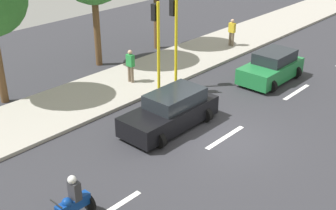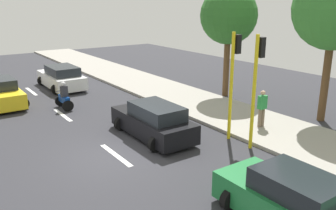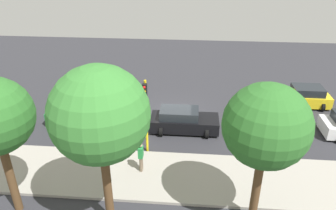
{
  "view_description": "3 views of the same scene",
  "coord_description": "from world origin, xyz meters",
  "px_view_note": "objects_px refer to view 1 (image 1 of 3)",
  "views": [
    {
      "loc": [
        -8.49,
        12.81,
        8.72
      ],
      "look_at": [
        2.08,
        1.1,
        1.16
      ],
      "focal_mm": 46.94,
      "sensor_mm": 36.0,
      "label": 1
    },
    {
      "loc": [
        -5.53,
        -11.45,
        5.72
      ],
      "look_at": [
        2.51,
        0.12,
        1.55
      ],
      "focal_mm": 38.24,
      "sensor_mm": 36.0,
      "label": 2
    },
    {
      "loc": [
        20.19,
        1.34,
        10.89
      ],
      "look_at": [
        1.93,
        -0.23,
        1.66
      ],
      "focal_mm": 34.13,
      "sensor_mm": 36.0,
      "label": 3
    }
  ],
  "objects_px": {
    "pedestrian_near_signal": "(130,65)",
    "traffic_light_corner": "(157,36)",
    "traffic_light_midblock": "(175,31)",
    "motorcycle": "(72,202)",
    "car_black": "(171,111)",
    "car_green": "(271,67)",
    "pedestrian_by_tree": "(232,31)"
  },
  "relations": [
    {
      "from": "traffic_light_corner",
      "to": "pedestrian_near_signal",
      "type": "bearing_deg",
      "value": -0.95
    },
    {
      "from": "pedestrian_by_tree",
      "to": "traffic_light_midblock",
      "type": "height_order",
      "value": "traffic_light_midblock"
    },
    {
      "from": "car_black",
      "to": "motorcycle",
      "type": "bearing_deg",
      "value": 105.55
    },
    {
      "from": "traffic_light_corner",
      "to": "car_black",
      "type": "bearing_deg",
      "value": 142.96
    },
    {
      "from": "pedestrian_near_signal",
      "to": "traffic_light_corner",
      "type": "distance_m",
      "value": 2.65
    },
    {
      "from": "pedestrian_near_signal",
      "to": "pedestrian_by_tree",
      "type": "xyz_separation_m",
      "value": [
        -0.35,
        -8.36,
        0.0
      ]
    },
    {
      "from": "motorcycle",
      "to": "traffic_light_midblock",
      "type": "xyz_separation_m",
      "value": [
        4.37,
        -9.47,
        2.29
      ]
    },
    {
      "from": "car_green",
      "to": "pedestrian_by_tree",
      "type": "xyz_separation_m",
      "value": [
        4.62,
        -3.1,
        0.35
      ]
    },
    {
      "from": "motorcycle",
      "to": "traffic_light_midblock",
      "type": "relative_size",
      "value": 0.34
    },
    {
      "from": "car_green",
      "to": "traffic_light_corner",
      "type": "xyz_separation_m",
      "value": [
        3.09,
        5.28,
        2.22
      ]
    },
    {
      "from": "car_black",
      "to": "traffic_light_midblock",
      "type": "height_order",
      "value": "traffic_light_midblock"
    },
    {
      "from": "pedestrian_by_tree",
      "to": "traffic_light_corner",
      "type": "height_order",
      "value": "traffic_light_corner"
    },
    {
      "from": "traffic_light_corner",
      "to": "traffic_light_midblock",
      "type": "xyz_separation_m",
      "value": [
        0.0,
        -1.23,
        0.0
      ]
    },
    {
      "from": "traffic_light_midblock",
      "to": "car_green",
      "type": "bearing_deg",
      "value": -127.34
    },
    {
      "from": "car_green",
      "to": "pedestrian_by_tree",
      "type": "height_order",
      "value": "pedestrian_by_tree"
    },
    {
      "from": "car_black",
      "to": "pedestrian_by_tree",
      "type": "relative_size",
      "value": 2.59
    },
    {
      "from": "motorcycle",
      "to": "traffic_light_corner",
      "type": "bearing_deg",
      "value": -62.05
    },
    {
      "from": "pedestrian_by_tree",
      "to": "car_green",
      "type": "bearing_deg",
      "value": 146.13
    },
    {
      "from": "motorcycle",
      "to": "pedestrian_near_signal",
      "type": "bearing_deg",
      "value": -52.93
    },
    {
      "from": "car_black",
      "to": "motorcycle",
      "type": "relative_size",
      "value": 2.86
    },
    {
      "from": "car_green",
      "to": "traffic_light_midblock",
      "type": "height_order",
      "value": "traffic_light_midblock"
    },
    {
      "from": "car_black",
      "to": "traffic_light_corner",
      "type": "relative_size",
      "value": 0.97
    },
    {
      "from": "pedestrian_near_signal",
      "to": "traffic_light_corner",
      "type": "xyz_separation_m",
      "value": [
        -1.88,
        0.03,
        1.87
      ]
    },
    {
      "from": "car_black",
      "to": "traffic_light_corner",
      "type": "distance_m",
      "value": 3.98
    },
    {
      "from": "traffic_light_corner",
      "to": "traffic_light_midblock",
      "type": "relative_size",
      "value": 1.0
    },
    {
      "from": "car_black",
      "to": "pedestrian_by_tree",
      "type": "xyz_separation_m",
      "value": [
        4.16,
        -10.37,
        0.35
      ]
    },
    {
      "from": "pedestrian_near_signal",
      "to": "traffic_light_corner",
      "type": "bearing_deg",
      "value": 179.05
    },
    {
      "from": "car_black",
      "to": "traffic_light_corner",
      "type": "height_order",
      "value": "traffic_light_corner"
    },
    {
      "from": "car_green",
      "to": "traffic_light_corner",
      "type": "bearing_deg",
      "value": 59.64
    },
    {
      "from": "motorcycle",
      "to": "traffic_light_midblock",
      "type": "distance_m",
      "value": 10.68
    },
    {
      "from": "car_green",
      "to": "traffic_light_midblock",
      "type": "bearing_deg",
      "value": 52.66
    },
    {
      "from": "pedestrian_near_signal",
      "to": "pedestrian_by_tree",
      "type": "relative_size",
      "value": 1.0
    }
  ]
}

